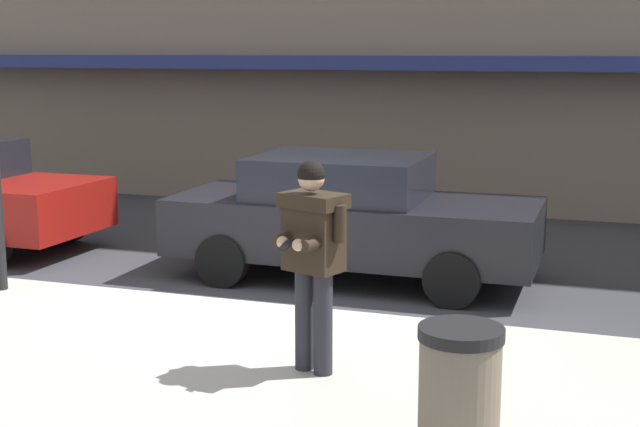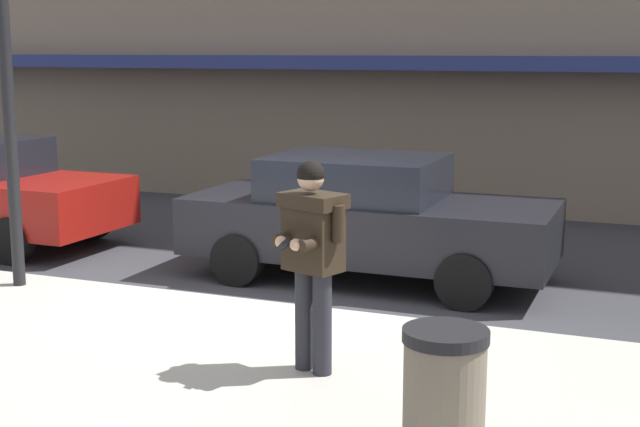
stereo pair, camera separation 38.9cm
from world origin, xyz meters
name	(u,v)px [view 2 (the right image)]	position (x,y,z in m)	size (l,w,h in m)	color
ground_plane	(265,307)	(0.00, 0.00, 0.00)	(80.00, 80.00, 0.00)	#333338
sidewalk	(226,409)	(1.00, -2.85, 0.07)	(32.00, 5.30, 0.14)	#A8A399
curb_paint_line	(351,315)	(1.00, 0.05, 0.00)	(28.00, 0.12, 0.01)	silver
parked_sedan_mid	(366,217)	(0.64, 1.60, 0.79)	(4.50, 1.93, 1.54)	black
man_texting_on_phone	(312,243)	(1.39, -2.01, 1.25)	(0.62, 0.65, 1.81)	#23232B
street_lamp_post	(3,20)	(-2.84, -0.65, 3.14)	(0.36, 0.36, 4.88)	black
trash_bin	(444,403)	(2.87, -3.44, 0.63)	(0.55, 0.55, 0.98)	#665B4C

